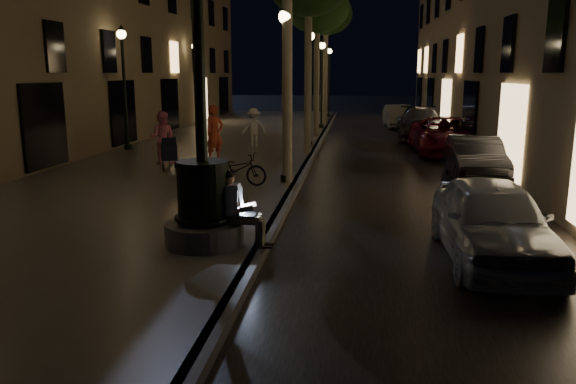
# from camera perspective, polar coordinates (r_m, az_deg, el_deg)

# --- Properties ---
(ground) EXTENTS (120.00, 120.00, 0.00)m
(ground) POSITION_cam_1_polar(r_m,az_deg,el_deg) (22.64, 2.71, 3.88)
(ground) COLOR black
(ground) RESTS_ON ground
(cobble_lane) EXTENTS (6.00, 45.00, 0.02)m
(cobble_lane) POSITION_cam_1_polar(r_m,az_deg,el_deg) (22.62, 10.32, 3.72)
(cobble_lane) COLOR black
(cobble_lane) RESTS_ON ground
(promenade) EXTENTS (8.00, 45.00, 0.20)m
(promenade) POSITION_cam_1_polar(r_m,az_deg,el_deg) (23.26, -7.19, 4.26)
(promenade) COLOR #646058
(promenade) RESTS_ON ground
(curb_strip) EXTENTS (0.25, 45.00, 0.20)m
(curb_strip) POSITION_cam_1_polar(r_m,az_deg,el_deg) (22.63, 2.71, 4.13)
(curb_strip) COLOR #59595B
(curb_strip) RESTS_ON ground
(fountain_lamppost) EXTENTS (1.40, 1.40, 5.21)m
(fountain_lamppost) POSITION_cam_1_polar(r_m,az_deg,el_deg) (9.92, -8.63, 0.34)
(fountain_lamppost) COLOR #59595B
(fountain_lamppost) RESTS_ON promenade
(seated_man_laptop) EXTENTS (0.97, 0.33, 1.34)m
(seated_man_laptop) POSITION_cam_1_polar(r_m,az_deg,el_deg) (9.84, -5.14, -1.47)
(seated_man_laptop) COLOR gray
(seated_man_laptop) RESTS_ON promenade
(tree_third) EXTENTS (3.00, 3.00, 7.20)m
(tree_third) POSITION_cam_1_polar(r_m,az_deg,el_deg) (27.58, 3.00, 18.11)
(tree_third) COLOR #6B604C
(tree_third) RESTS_ON promenade
(tree_far) EXTENTS (3.00, 3.00, 7.50)m
(tree_far) POSITION_cam_1_polar(r_m,az_deg,el_deg) (33.57, 3.89, 17.51)
(tree_far) COLOR #6B604C
(tree_far) RESTS_ON promenade
(lamp_curb_a) EXTENTS (0.36, 0.36, 4.81)m
(lamp_curb_a) POSITION_cam_1_polar(r_m,az_deg,el_deg) (15.48, -0.27, 12.15)
(lamp_curb_a) COLOR black
(lamp_curb_a) RESTS_ON promenade
(lamp_curb_b) EXTENTS (0.36, 0.36, 4.81)m
(lamp_curb_b) POSITION_cam_1_polar(r_m,az_deg,el_deg) (23.44, 2.23, 12.09)
(lamp_curb_b) COLOR black
(lamp_curb_b) RESTS_ON promenade
(lamp_curb_c) EXTENTS (0.36, 0.36, 4.81)m
(lamp_curb_c) POSITION_cam_1_polar(r_m,az_deg,el_deg) (31.42, 3.46, 12.05)
(lamp_curb_c) COLOR black
(lamp_curb_c) RESTS_ON promenade
(lamp_curb_d) EXTENTS (0.36, 0.36, 4.81)m
(lamp_curb_d) POSITION_cam_1_polar(r_m,az_deg,el_deg) (39.41, 4.19, 12.03)
(lamp_curb_d) COLOR black
(lamp_curb_d) RESTS_ON promenade
(lamp_left_b) EXTENTS (0.36, 0.36, 4.81)m
(lamp_left_b) POSITION_cam_1_polar(r_m,az_deg,el_deg) (23.19, -16.36, 11.63)
(lamp_left_b) COLOR black
(lamp_left_b) RESTS_ON promenade
(lamp_left_c) EXTENTS (0.36, 0.36, 4.81)m
(lamp_left_c) POSITION_cam_1_polar(r_m,az_deg,el_deg) (32.63, -9.36, 11.92)
(lamp_left_c) COLOR black
(lamp_left_c) RESTS_ON promenade
(stroller) EXTENTS (0.74, 1.15, 1.17)m
(stroller) POSITION_cam_1_polar(r_m,az_deg,el_deg) (18.00, -12.01, 4.05)
(stroller) COLOR black
(stroller) RESTS_ON promenade
(car_front) EXTENTS (1.71, 4.17, 1.41)m
(car_front) POSITION_cam_1_polar(r_m,az_deg,el_deg) (10.28, 20.02, -2.74)
(car_front) COLOR #A6AAAD
(car_front) RESTS_ON ground
(car_second) EXTENTS (1.56, 4.11, 1.34)m
(car_second) POSITION_cam_1_polar(r_m,az_deg,el_deg) (17.74, 18.46, 3.20)
(car_second) COLOR black
(car_second) RESTS_ON ground
(car_third) EXTENTS (2.53, 5.34, 1.47)m
(car_third) POSITION_cam_1_polar(r_m,az_deg,el_deg) (23.35, 15.73, 5.51)
(car_third) COLOR maroon
(car_third) RESTS_ON ground
(car_rear) EXTENTS (2.43, 5.40, 1.54)m
(car_rear) POSITION_cam_1_polar(r_m,az_deg,el_deg) (28.47, 13.29, 6.79)
(car_rear) COLOR #2B2B2F
(car_rear) RESTS_ON ground
(car_fifth) EXTENTS (1.68, 4.16, 1.34)m
(car_fifth) POSITION_cam_1_polar(r_m,az_deg,el_deg) (34.14, 11.11, 7.54)
(car_fifth) COLOR gray
(car_fifth) RESTS_ON ground
(pedestrian_red) EXTENTS (0.81, 0.84, 1.95)m
(pedestrian_red) POSITION_cam_1_polar(r_m,az_deg,el_deg) (19.34, -7.45, 5.90)
(pedestrian_red) COLOR #AE3A22
(pedestrian_red) RESTS_ON promenade
(pedestrian_pink) EXTENTS (0.90, 0.72, 1.75)m
(pedestrian_pink) POSITION_cam_1_polar(r_m,az_deg,el_deg) (19.29, -12.65, 5.40)
(pedestrian_pink) COLOR pink
(pedestrian_pink) RESTS_ON promenade
(pedestrian_white) EXTENTS (1.18, 0.95, 1.60)m
(pedestrian_white) POSITION_cam_1_polar(r_m,az_deg,el_deg) (23.08, -3.51, 6.52)
(pedestrian_white) COLOR silver
(pedestrian_white) RESTS_ON promenade
(bicycle) EXTENTS (1.76, 0.84, 0.89)m
(bicycle) POSITION_cam_1_polar(r_m,az_deg,el_deg) (15.30, -5.21, 2.36)
(bicycle) COLOR black
(bicycle) RESTS_ON promenade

